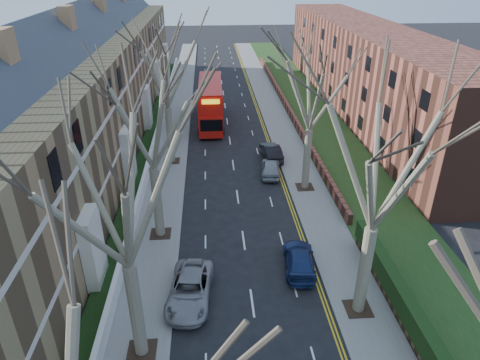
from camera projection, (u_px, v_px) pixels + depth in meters
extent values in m
cube|color=slate|center=(176.00, 122.00, 50.02)|extent=(3.00, 102.00, 0.12)
cube|color=slate|center=(277.00, 120.00, 50.80)|extent=(3.00, 102.00, 0.12)
cube|color=#97754D|center=(84.00, 103.00, 40.15)|extent=(9.00, 78.00, 10.00)
cube|color=#32363D|center=(72.00, 37.00, 37.38)|extent=(4.67, 78.00, 4.67)
cube|color=silver|center=(134.00, 117.00, 41.13)|extent=(0.12, 78.00, 0.35)
cube|color=silver|center=(129.00, 81.00, 39.52)|extent=(0.12, 78.00, 0.35)
cube|color=brown|center=(366.00, 68.00, 52.81)|extent=(8.00, 54.00, 10.00)
cube|color=brown|center=(286.00, 105.00, 54.21)|extent=(0.35, 54.00, 0.90)
cube|color=white|center=(154.00, 144.00, 42.58)|extent=(0.30, 78.00, 1.00)
cube|color=#1A3814|center=(315.00, 118.00, 51.05)|extent=(6.00, 102.00, 0.06)
cylinder|color=#6B614C|center=(136.00, 311.00, 19.61)|extent=(0.64, 0.64, 5.25)
cube|color=#2D2116|center=(142.00, 351.00, 20.82)|extent=(1.40, 1.40, 0.05)
cylinder|color=#6B614C|center=(157.00, 202.00, 28.49)|extent=(0.64, 0.64, 5.07)
cube|color=#2D2116|center=(161.00, 234.00, 29.66)|extent=(1.40, 1.40, 0.05)
cylinder|color=#6B614C|center=(170.00, 135.00, 39.07)|extent=(0.60, 0.60, 5.25)
cube|color=#2D2116|center=(172.00, 161.00, 40.27)|extent=(1.40, 1.40, 0.05)
cylinder|color=#6B614C|center=(364.00, 271.00, 22.12)|extent=(0.64, 0.64, 5.25)
cube|color=#2D2116|center=(358.00, 309.00, 23.33)|extent=(1.40, 1.40, 0.05)
cylinder|color=#6B614C|center=(307.00, 159.00, 34.55)|extent=(0.60, 0.60, 5.07)
cube|color=#2D2116|center=(305.00, 187.00, 35.71)|extent=(1.40, 1.40, 0.05)
cube|color=red|center=(211.00, 111.00, 49.15)|extent=(2.70, 11.35, 2.26)
cube|color=red|center=(210.00, 93.00, 48.15)|extent=(2.70, 10.78, 2.06)
cube|color=black|center=(211.00, 107.00, 48.93)|extent=(2.71, 10.44, 0.93)
cube|color=black|center=(210.00, 92.00, 48.10)|extent=(2.71, 10.22, 0.93)
imported|color=gray|center=(190.00, 290.00, 23.84)|extent=(2.86, 5.26, 1.40)
imported|color=navy|center=(299.00, 259.00, 26.32)|extent=(2.28, 4.59, 1.28)
imported|color=#909598|center=(271.00, 167.00, 37.74)|extent=(2.16, 4.24, 1.38)
imported|color=black|center=(271.00, 152.00, 40.76)|extent=(1.86, 4.47, 1.44)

